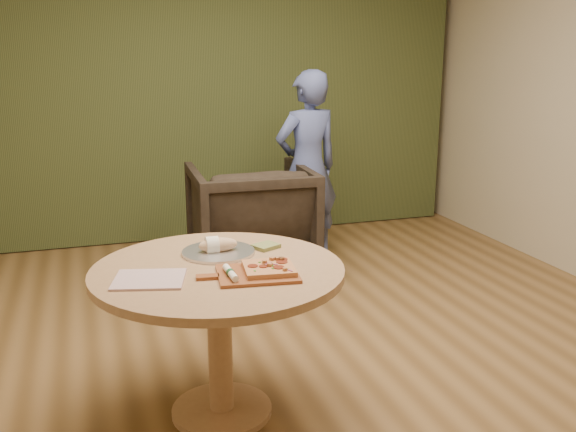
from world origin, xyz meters
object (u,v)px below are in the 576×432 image
Objects in this scene: serving_tray at (218,252)px; bread_roll at (216,245)px; pedestal_table at (219,296)px; flatbread_pizza at (269,268)px; cutlery_roll at (230,273)px; armchair at (251,213)px; person_standing at (307,167)px; pizza_paddle at (255,274)px.

bread_roll is at bearing -180.00° from serving_tray.
pedestal_table is 4.75× the size of flatbread_pizza.
flatbread_pizza is at bearing 4.61° from cutlery_roll.
serving_tray is at bearing 113.60° from flatbread_pizza.
cutlery_roll is 0.21× the size of armchair.
cutlery_roll is (0.02, -0.18, 0.17)m from pedestal_table.
cutlery_roll is 2.29m from armchair.
flatbread_pizza is at bearing 79.91° from armchair.
pedestal_table is 5.88× the size of cutlery_roll.
bread_roll reaches higher than serving_tray.
person_standing reaches higher than cutlery_roll.
serving_tray reaches higher than pizza_paddle.
serving_tray is (0.04, 0.20, 0.15)m from pedestal_table.
flatbread_pizza is 0.39m from bread_roll.
person_standing is (1.19, 2.12, 0.18)m from pedestal_table.
cutlery_roll is at bearing -166.17° from pizza_paddle.
flatbread_pizza is at bearing -37.85° from pedestal_table.
flatbread_pizza is 0.26× the size of armchair.
person_standing is at bearing 59.22° from serving_tray.
person_standing is (0.51, 0.12, 0.31)m from armchair.
armchair is (0.66, 2.18, -0.31)m from cutlery_roll.
pedestal_table is 2.44m from person_standing.
cutlery_roll reaches higher than pedestal_table.
flatbread_pizza reaches higher than cutlery_roll.
person_standing reaches higher than bread_roll.
pedestal_table is 0.25m from cutlery_roll.
bread_roll is at bearing 79.87° from pedestal_table.
serving_tray is (-0.09, 0.36, -0.00)m from pizza_paddle.
flatbread_pizza reaches higher than pizza_paddle.
flatbread_pizza reaches higher than pedestal_table.
person_standing is (0.99, 2.28, 0.01)m from flatbread_pizza.
bread_roll is (0.04, 0.20, 0.18)m from pedestal_table.
pizza_paddle is 2.39× the size of bread_roll.
flatbread_pizza is (0.20, -0.16, 0.17)m from pedestal_table.
flatbread_pizza is 1.24× the size of cutlery_roll.
pedestal_table is at bearing 73.65° from armchair.
serving_tray is 0.04m from bread_roll.
armchair is at bearing 83.12° from pizza_paddle.
person_standing is (1.05, 2.28, 0.03)m from pizza_paddle.
person_standing reaches higher than armchair.
bread_roll reaches higher than pizza_paddle.
pedestal_table is at bearing 136.67° from pizza_paddle.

